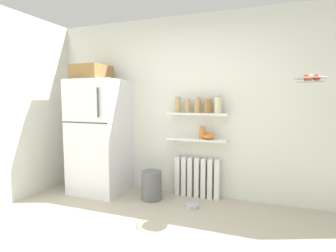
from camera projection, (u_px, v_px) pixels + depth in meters
name	position (u px, v px, depth m)	size (l,w,h in m)	color
ground_plane	(151.00, 245.00, 2.59)	(7.04, 7.04, 0.00)	#B2A893
back_wall	(193.00, 107.00, 3.90)	(7.04, 0.10, 2.60)	silver
refrigerator	(99.00, 133.00, 4.04)	(0.76, 0.74, 1.91)	silver
radiator	(197.00, 177.00, 3.85)	(0.65, 0.12, 0.57)	white
wall_shelf_lower	(197.00, 139.00, 3.77)	(0.86, 0.22, 0.03)	white
wall_shelf_upper	(197.00, 114.00, 3.73)	(0.86, 0.22, 0.03)	white
storage_jar_0	(178.00, 105.00, 3.82)	(0.08, 0.08, 0.23)	tan
storage_jar_1	(188.00, 106.00, 3.77)	(0.08, 0.08, 0.19)	tan
storage_jar_2	(197.00, 105.00, 3.72)	(0.09, 0.09, 0.22)	tan
storage_jar_3	(208.00, 106.00, 3.67)	(0.11, 0.11, 0.21)	olive
storage_jar_4	(218.00, 105.00, 3.62)	(0.10, 0.10, 0.24)	beige
vase	(202.00, 133.00, 3.73)	(0.08, 0.08, 0.17)	#CC7033
shelf_bowl	(209.00, 136.00, 3.70)	(0.18, 0.18, 0.08)	orange
trash_bin	(152.00, 185.00, 3.75)	(0.28, 0.28, 0.41)	slate
pet_food_bowl	(192.00, 206.00, 3.47)	(0.18, 0.18, 0.05)	#B7B7BC
hanging_fruit_basket	(310.00, 79.00, 2.88)	(0.34, 0.34, 0.10)	#B2B2B7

